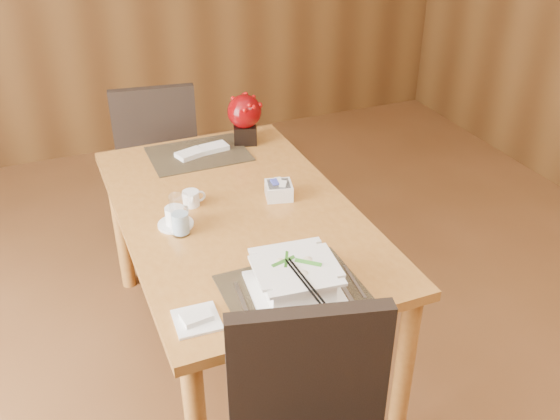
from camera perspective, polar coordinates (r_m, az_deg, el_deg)
name	(u,v)px	position (r m, az deg, el deg)	size (l,w,h in m)	color
dining_table	(238,230)	(2.55, -3.86, -1.87)	(0.90, 1.50, 0.75)	#B47432
placemat_near	(292,288)	(2.07, 1.10, -7.18)	(0.45, 0.33, 0.01)	black
placemat_far	(199,154)	(2.96, -7.45, 5.11)	(0.45, 0.33, 0.01)	black
soup_setting	(296,280)	(2.02, 1.44, -6.41)	(0.32, 0.32, 0.12)	white
coffee_cup	(175,218)	(2.41, -9.57, -0.70)	(0.14, 0.14, 0.08)	white
water_glass	(180,215)	(2.33, -9.16, -0.46)	(0.07, 0.07, 0.16)	white
creamer_jug	(191,198)	(2.54, -8.14, 1.05)	(0.09, 0.09, 0.06)	white
sugar_caddy	(279,190)	(2.57, -0.11, 1.80)	(0.11, 0.11, 0.06)	white
berry_decor	(245,116)	(3.02, -3.26, 8.58)	(0.16, 0.16, 0.24)	black
napkins_far	(204,150)	(2.96, -6.97, 5.45)	(0.25, 0.09, 0.02)	white
bread_plate	(197,320)	(1.97, -7.62, -9.94)	(0.14, 0.14, 0.01)	white
far_chair	(157,153)	(3.50, -11.17, 5.09)	(0.51, 0.51, 0.96)	black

